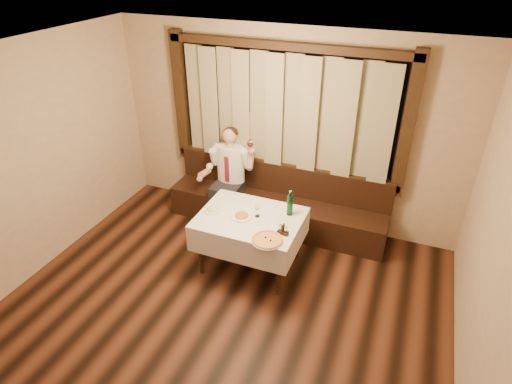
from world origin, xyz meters
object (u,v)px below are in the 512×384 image
at_px(banquette, 277,206).
at_px(dining_table, 250,224).
at_px(pasta_red, 242,214).
at_px(green_bottle, 290,204).
at_px(cruet_caddy, 283,231).
at_px(pasta_cream, 212,208).
at_px(seated_man, 229,169).
at_px(pizza, 267,240).

bearing_deg(banquette, dining_table, -90.00).
relative_size(dining_table, pasta_red, 4.63).
distance_m(green_bottle, cruet_caddy, 0.43).
bearing_deg(pasta_red, banquette, 84.95).
bearing_deg(pasta_red, pasta_cream, -179.84).
relative_size(pasta_cream, seated_man, 0.16).
relative_size(green_bottle, seated_man, 0.24).
height_order(pasta_red, pasta_cream, pasta_red).
relative_size(pizza, seated_man, 0.26).
bearing_deg(cruet_caddy, dining_table, 169.03).
bearing_deg(cruet_caddy, green_bottle, 107.28).
bearing_deg(pizza, pasta_red, 144.01).
bearing_deg(cruet_caddy, pasta_red, 175.97).
relative_size(pasta_cream, green_bottle, 0.68).
xyz_separation_m(green_bottle, seated_man, (-1.15, 0.70, -0.07)).
bearing_deg(pizza, seated_man, 129.60).
height_order(banquette, cruet_caddy, banquette).
xyz_separation_m(pasta_red, green_bottle, (0.53, 0.27, 0.11)).
height_order(dining_table, green_bottle, green_bottle).
xyz_separation_m(banquette, green_bottle, (0.44, -0.79, 0.59)).
bearing_deg(cruet_caddy, banquette, 121.96).
xyz_separation_m(banquette, pizza, (0.37, -1.40, 0.46)).
relative_size(pizza, green_bottle, 1.08).
height_order(banquette, dining_table, banquette).
bearing_deg(dining_table, pasta_red, -156.10).
relative_size(dining_table, green_bottle, 3.75).
bearing_deg(pasta_cream, seated_man, 102.58).
xyz_separation_m(dining_table, seated_man, (-0.72, 0.93, 0.18)).
distance_m(pizza, pasta_red, 0.58).
bearing_deg(green_bottle, pizza, -95.97).
bearing_deg(pasta_red, pizza, -35.99).
bearing_deg(green_bottle, dining_table, -151.94).
xyz_separation_m(pizza, pasta_cream, (-0.87, 0.34, 0.02)).
bearing_deg(banquette, seated_man, -172.84).
relative_size(green_bottle, cruet_caddy, 2.51).
relative_size(pizza, pasta_red, 1.34).
bearing_deg(pasta_cream, cruet_caddy, -8.32).
relative_size(banquette, dining_table, 2.52).
relative_size(banquette, pasta_cream, 13.83).
bearing_deg(dining_table, pasta_cream, -175.07).
bearing_deg(seated_man, pasta_red, -57.52).
distance_m(banquette, pasta_cream, 1.27).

